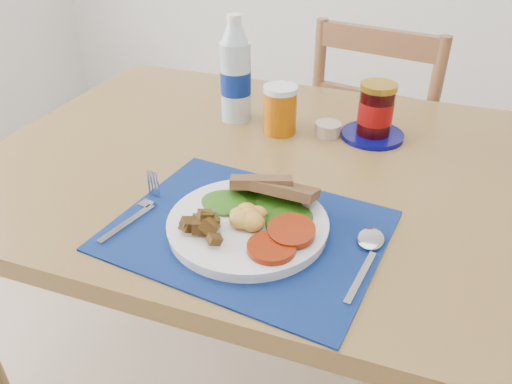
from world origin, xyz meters
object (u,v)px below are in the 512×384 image
(water_bottle, at_px, (235,75))
(jam_on_saucer, at_px, (375,114))
(juice_glass, at_px, (280,111))
(chair_far, at_px, (378,128))
(breakfast_plate, at_px, (244,221))

(water_bottle, distance_m, jam_on_saucer, 0.33)
(water_bottle, height_order, juice_glass, water_bottle)
(chair_far, xyz_separation_m, water_bottle, (-0.30, -0.48, 0.30))
(jam_on_saucer, bearing_deg, water_bottle, -178.52)
(breakfast_plate, bearing_deg, chair_far, 71.88)
(jam_on_saucer, bearing_deg, breakfast_plate, -108.71)
(juice_glass, distance_m, jam_on_saucer, 0.21)
(chair_far, distance_m, water_bottle, 0.64)
(breakfast_plate, xyz_separation_m, water_bottle, (-0.18, 0.42, 0.09))
(chair_far, xyz_separation_m, juice_glass, (-0.18, -0.52, 0.24))
(chair_far, bearing_deg, breakfast_plate, 94.52)
(jam_on_saucer, bearing_deg, juice_glass, -167.67)
(chair_far, distance_m, breakfast_plate, 0.94)
(breakfast_plate, distance_m, water_bottle, 0.47)
(juice_glass, relative_size, jam_on_saucer, 0.74)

